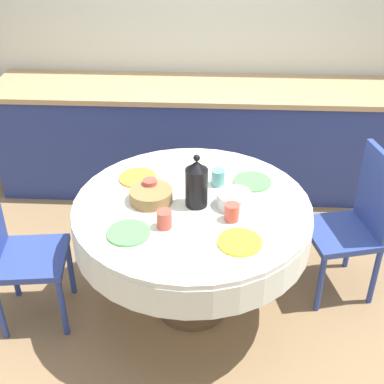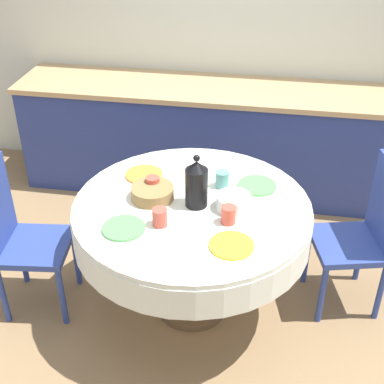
{
  "view_description": "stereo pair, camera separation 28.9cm",
  "coord_description": "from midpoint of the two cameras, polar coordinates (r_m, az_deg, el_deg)",
  "views": [
    {
      "loc": [
        0.13,
        -2.44,
        2.41
      ],
      "look_at": [
        0.0,
        0.0,
        0.85
      ],
      "focal_mm": 50.0,
      "sensor_mm": 36.0,
      "label": 1
    },
    {
      "loc": [
        0.41,
        -2.4,
        2.41
      ],
      "look_at": [
        0.0,
        0.0,
        0.85
      ],
      "focal_mm": 50.0,
      "sensor_mm": 36.0,
      "label": 2
    }
  ],
  "objects": [
    {
      "name": "ground_plane",
      "position": [
        3.42,
        2.47,
        -12.12
      ],
      "size": [
        12.0,
        12.0,
        0.0
      ],
      "primitive_type": "plane",
      "color": "#8E704C"
    },
    {
      "name": "wall_back",
      "position": [
        4.36,
        6.17,
        17.7
      ],
      "size": [
        7.0,
        0.05,
        2.6
      ],
      "color": "beige",
      "rests_on": "ground_plane"
    },
    {
      "name": "kitchen_counter",
      "position": [
        4.35,
        5.17,
        5.6
      ],
      "size": [
        3.24,
        0.64,
        0.88
      ],
      "color": "navy",
      "rests_on": "ground_plane"
    },
    {
      "name": "dining_table",
      "position": [
        3.01,
        2.76,
        -3.37
      ],
      "size": [
        1.33,
        1.33,
        0.77
      ],
      "color": "brown",
      "rests_on": "ground_plane"
    },
    {
      "name": "chair_left",
      "position": [
        3.34,
        20.27,
        -4.02
      ],
      "size": [
        0.48,
        0.48,
        0.97
      ],
      "rotation": [
        0.0,
        0.0,
        -4.47
      ],
      "color": "#2D428E",
      "rests_on": "ground_plane"
    },
    {
      "name": "chair_right",
      "position": [
        3.23,
        -15.58,
        -4.36
      ],
      "size": [
        0.44,
        0.44,
        0.97
      ],
      "rotation": [
        0.0,
        0.0,
        -1.45
      ],
      "color": "#2D428E",
      "rests_on": "ground_plane"
    },
    {
      "name": "plate_near_left",
      "position": [
        2.75,
        -4.34,
        -3.96
      ],
      "size": [
        0.22,
        0.22,
        0.01
      ],
      "primitive_type": "cylinder",
      "color": "#5BA85B",
      "rests_on": "dining_table"
    },
    {
      "name": "cup_near_left",
      "position": [
        2.75,
        -0.45,
        -2.82
      ],
      "size": [
        0.08,
        0.08,
        0.1
      ],
      "primitive_type": "cylinder",
      "color": "#CC4C3D",
      "rests_on": "dining_table"
    },
    {
      "name": "plate_near_right",
      "position": [
        2.65,
        7.38,
        -5.78
      ],
      "size": [
        0.22,
        0.22,
        0.01
      ],
      "primitive_type": "cylinder",
      "color": "yellow",
      "rests_on": "dining_table"
    },
    {
      "name": "cup_near_right",
      "position": [
        2.78,
        6.89,
        -2.52
      ],
      "size": [
        0.08,
        0.08,
        0.1
      ],
      "primitive_type": "cylinder",
      "color": "#CC4C3D",
      "rests_on": "dining_table"
    },
    {
      "name": "plate_far_left",
      "position": [
        3.19,
        -2.57,
        1.78
      ],
      "size": [
        0.22,
        0.22,
        0.01
      ],
      "primitive_type": "cylinder",
      "color": "orange",
      "rests_on": "dining_table"
    },
    {
      "name": "cup_far_left",
      "position": [
        3.01,
        -1.47,
        0.68
      ],
      "size": [
        0.08,
        0.08,
        0.1
      ],
      "primitive_type": "cylinder",
      "color": "#CC4C3D",
      "rests_on": "dining_table"
    },
    {
      "name": "plate_far_right",
      "position": [
        3.13,
        9.61,
        0.61
      ],
      "size": [
        0.22,
        0.22,
        0.01
      ],
      "primitive_type": "cylinder",
      "color": "#5BA85B",
      "rests_on": "dining_table"
    },
    {
      "name": "cup_far_right",
      "position": [
        3.08,
        5.92,
        1.29
      ],
      "size": [
        0.08,
        0.08,
        0.1
      ],
      "primitive_type": "cylinder",
      "color": "#5BA39E",
      "rests_on": "dining_table"
    },
    {
      "name": "coffee_carafe",
      "position": [
        2.86,
        3.37,
        0.75
      ],
      "size": [
        0.12,
        0.12,
        0.31
      ],
      "color": "black",
      "rests_on": "dining_table"
    },
    {
      "name": "bread_basket",
      "position": [
        2.97,
        -1.48,
        -0.15
      ],
      "size": [
        0.24,
        0.24,
        0.07
      ],
      "primitive_type": "cylinder",
      "color": "olive",
      "rests_on": "dining_table"
    },
    {
      "name": "fruit_bowl",
      "position": [
        2.9,
        7.32,
        -1.15
      ],
      "size": [
        0.19,
        0.19,
        0.08
      ],
      "primitive_type": "cylinder",
      "color": "silver",
      "rests_on": "dining_table"
    }
  ]
}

